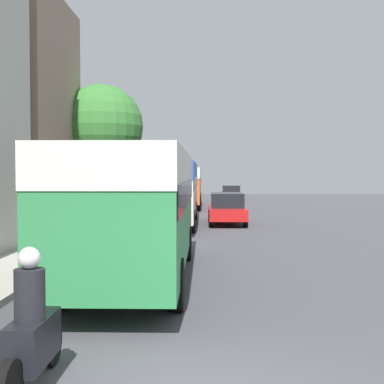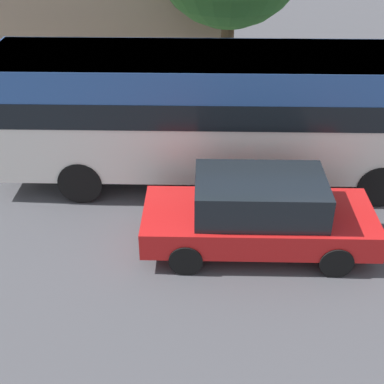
{
  "view_description": "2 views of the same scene",
  "coord_description": "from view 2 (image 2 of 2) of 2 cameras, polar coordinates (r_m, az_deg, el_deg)",
  "views": [
    {
      "loc": [
        -0.1,
        -5.57,
        2.59
      ],
      "look_at": [
        -0.76,
        23.21,
        1.56
      ],
      "focal_mm": 50.0,
      "sensor_mm": 36.0,
      "label": 1
    },
    {
      "loc": [
        9.78,
        20.24,
        6.63
      ],
      "look_at": [
        0.29,
        20.02,
        0.82
      ],
      "focal_mm": 50.0,
      "sensor_mm": 36.0,
      "label": 2
    }
  ],
  "objects": [
    {
      "name": "car_crossing",
      "position": [
        10.55,
        7.12,
        -2.25
      ],
      "size": [
        1.88,
        4.53,
        1.58
      ],
      "rotation": [
        0.0,
        0.0,
        3.14
      ],
      "color": "red",
      "rests_on": "ground_plane"
    },
    {
      "name": "bus_following",
      "position": [
        12.5,
        3.97,
        9.69
      ],
      "size": [
        2.64,
        10.89,
        3.09
      ],
      "color": "silver",
      "rests_on": "ground_plane"
    }
  ]
}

